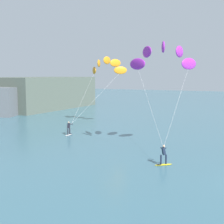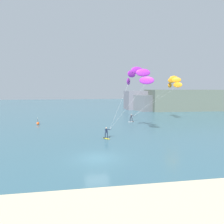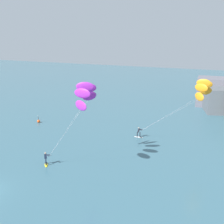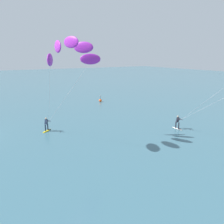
{
  "view_description": "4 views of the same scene",
  "coord_description": "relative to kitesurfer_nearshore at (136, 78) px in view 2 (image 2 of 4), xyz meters",
  "views": [
    {
      "loc": [
        -21.96,
        1.45,
        7.38
      ],
      "look_at": [
        5.0,
        14.22,
        3.74
      ],
      "focal_mm": 49.53,
      "sensor_mm": 36.0,
      "label": 1
    },
    {
      "loc": [
        -1.72,
        -20.7,
        7.26
      ],
      "look_at": [
        3.84,
        14.03,
        3.2
      ],
      "focal_mm": 32.93,
      "sensor_mm": 36.0,
      "label": 2
    },
    {
      "loc": [
        22.62,
        -17.13,
        15.58
      ],
      "look_at": [
        6.59,
        18.04,
        4.87
      ],
      "focal_mm": 44.53,
      "sensor_mm": 36.0,
      "label": 3
    },
    {
      "loc": [
        27.92,
        1.85,
        8.79
      ],
      "look_at": [
        6.16,
        14.74,
        2.4
      ],
      "focal_mm": 36.24,
      "sensor_mm": 36.0,
      "label": 4
    }
  ],
  "objects": [
    {
      "name": "ground_plane",
      "position": [
        -6.83,
        -9.74,
        -8.86
      ],
      "size": [
        240.0,
        240.0,
        0.0
      ],
      "primitive_type": "plane",
      "color": "#386070"
    },
    {
      "name": "kitesurfer_nearshore",
      "position": [
        0.0,
        0.0,
        0.0
      ],
      "size": [
        7.32,
        6.23,
        10.52
      ],
      "color": "yellow",
      "rests_on": "ground"
    },
    {
      "name": "marker_buoy",
      "position": [
        -16.82,
        11.96,
        -8.57
      ],
      "size": [
        0.56,
        0.56,
        1.38
      ],
      "color": "#EA5119",
      "rests_on": "ground"
    },
    {
      "name": "distant_headland",
      "position": [
        23.45,
        36.84,
        -5.92
      ],
      "size": [
        31.23,
        16.24,
        6.79
      ],
      "color": "#4C564C",
      "rests_on": "ground"
    },
    {
      "name": "kitesurfer_mid_water",
      "position": [
        11.36,
        11.72,
        -0.5
      ],
      "size": [
        11.02,
        5.97,
        9.95
      ],
      "color": "white",
      "rests_on": "ground"
    }
  ]
}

